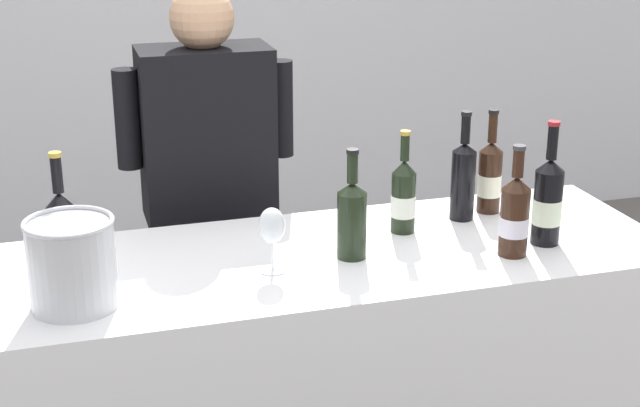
{
  "coord_description": "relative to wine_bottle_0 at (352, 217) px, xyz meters",
  "views": [
    {
      "loc": [
        -0.63,
        -2.35,
        1.99
      ],
      "look_at": [
        0.08,
        0.0,
        1.12
      ],
      "focal_mm": 53.23,
      "sensor_mm": 36.0,
      "label": 1
    }
  ],
  "objects": [
    {
      "name": "wine_bottle_1",
      "position": [
        0.21,
        0.14,
        -0.01
      ],
      "size": [
        0.07,
        0.07,
        0.31
      ],
      "color": "black",
      "rests_on": "counter"
    },
    {
      "name": "wine_bottle_2",
      "position": [
        0.57,
        -0.06,
        0.01
      ],
      "size": [
        0.08,
        0.08,
        0.36
      ],
      "color": "black",
      "rests_on": "counter"
    },
    {
      "name": "wine_bottle_5",
      "position": [
        -0.77,
        0.11,
        -0.0
      ],
      "size": [
        0.07,
        0.07,
        0.34
      ],
      "color": "black",
      "rests_on": "counter"
    },
    {
      "name": "wine_bottle_3",
      "position": [
        0.44,
        -0.11,
        -0.0
      ],
      "size": [
        0.08,
        0.08,
        0.32
      ],
      "color": "black",
      "rests_on": "counter"
    },
    {
      "name": "wine_bottle_6",
      "position": [
        0.42,
        0.19,
        0.01
      ],
      "size": [
        0.07,
        0.07,
        0.34
      ],
      "color": "black",
      "rests_on": "counter"
    },
    {
      "name": "person_server",
      "position": [
        -0.28,
        0.67,
        -0.28
      ],
      "size": [
        0.58,
        0.24,
        1.65
      ],
      "color": "black",
      "rests_on": "ground_plane"
    },
    {
      "name": "wine_bottle_4",
      "position": [
        0.53,
        0.23,
        -0.0
      ],
      "size": [
        0.07,
        0.07,
        0.33
      ],
      "color": "black",
      "rests_on": "counter"
    },
    {
      "name": "ice_bucket",
      "position": [
        -0.75,
        -0.1,
        -0.0
      ],
      "size": [
        0.22,
        0.22,
        0.23
      ],
      "color": "silver",
      "rests_on": "counter"
    },
    {
      "name": "wine_bottle_0",
      "position": [
        0.0,
        0.0,
        0.0
      ],
      "size": [
        0.08,
        0.08,
        0.31
      ],
      "color": "black",
      "rests_on": "counter"
    },
    {
      "name": "wine_glass",
      "position": [
        -0.23,
        -0.03,
        0.01
      ],
      "size": [
        0.07,
        0.07,
        0.18
      ],
      "color": "silver",
      "rests_on": "counter"
    }
  ]
}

